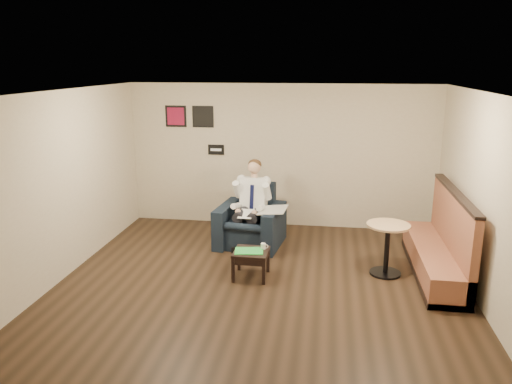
# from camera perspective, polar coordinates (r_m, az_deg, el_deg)

# --- Properties ---
(ground) EXTENTS (6.00, 6.00, 0.00)m
(ground) POSITION_cam_1_polar(r_m,az_deg,el_deg) (7.38, 0.43, -10.96)
(ground) COLOR black
(ground) RESTS_ON ground
(wall_back) EXTENTS (6.00, 0.02, 2.80)m
(wall_back) POSITION_cam_1_polar(r_m,az_deg,el_deg) (9.80, 2.89, 4.10)
(wall_back) COLOR beige
(wall_back) RESTS_ON ground
(wall_front) EXTENTS (6.00, 0.02, 2.80)m
(wall_front) POSITION_cam_1_polar(r_m,az_deg,el_deg) (4.12, -5.46, -11.19)
(wall_front) COLOR beige
(wall_front) RESTS_ON ground
(wall_left) EXTENTS (0.02, 6.00, 2.80)m
(wall_left) POSITION_cam_1_polar(r_m,az_deg,el_deg) (7.87, -21.71, 0.45)
(wall_left) COLOR beige
(wall_left) RESTS_ON ground
(wall_right) EXTENTS (0.02, 6.00, 2.80)m
(wall_right) POSITION_cam_1_polar(r_m,az_deg,el_deg) (7.14, 25.05, -1.28)
(wall_right) COLOR beige
(wall_right) RESTS_ON ground
(ceiling) EXTENTS (6.00, 6.00, 0.02)m
(ceiling) POSITION_cam_1_polar(r_m,az_deg,el_deg) (6.67, 0.48, 11.30)
(ceiling) COLOR white
(ceiling) RESTS_ON wall_back
(seating_sign) EXTENTS (0.32, 0.02, 0.20)m
(seating_sign) POSITION_cam_1_polar(r_m,az_deg,el_deg) (9.97, -4.59, 4.84)
(seating_sign) COLOR black
(seating_sign) RESTS_ON wall_back
(art_print_left) EXTENTS (0.42, 0.03, 0.42)m
(art_print_left) POSITION_cam_1_polar(r_m,az_deg,el_deg) (10.10, -9.14, 8.55)
(art_print_left) COLOR maroon
(art_print_left) RESTS_ON wall_back
(art_print_right) EXTENTS (0.42, 0.03, 0.42)m
(art_print_right) POSITION_cam_1_polar(r_m,az_deg,el_deg) (9.94, -6.08, 8.56)
(art_print_right) COLOR black
(art_print_right) RESTS_ON wall_back
(armchair) EXTENTS (1.22, 1.22, 1.05)m
(armchair) POSITION_cam_1_polar(r_m,az_deg,el_deg) (8.89, -0.66, -2.79)
(armchair) COLOR black
(armchair) RESTS_ON ground
(seated_man) EXTENTS (0.82, 1.11, 1.44)m
(seated_man) POSITION_cam_1_polar(r_m,az_deg,el_deg) (8.70, -0.92, -1.83)
(seated_man) COLOR white
(seated_man) RESTS_ON armchair
(lap_papers) EXTENTS (0.26, 0.36, 0.01)m
(lap_papers) POSITION_cam_1_polar(r_m,az_deg,el_deg) (8.62, -1.14, -2.51)
(lap_papers) COLOR white
(lap_papers) RESTS_ON seated_man
(newspaper) EXTENTS (0.50, 0.61, 0.01)m
(newspaper) POSITION_cam_1_polar(r_m,az_deg,el_deg) (8.61, 1.94, -2.04)
(newspaper) COLOR silver
(newspaper) RESTS_ON armchair
(side_table) EXTENTS (0.53, 0.53, 0.42)m
(side_table) POSITION_cam_1_polar(r_m,az_deg,el_deg) (7.66, -0.57, -8.23)
(side_table) COLOR black
(side_table) RESTS_ON ground
(green_folder) EXTENTS (0.46, 0.35, 0.01)m
(green_folder) POSITION_cam_1_polar(r_m,az_deg,el_deg) (7.57, -0.81, -6.75)
(green_folder) COLOR green
(green_folder) RESTS_ON side_table
(coffee_mug) EXTENTS (0.08, 0.08, 0.09)m
(coffee_mug) POSITION_cam_1_polar(r_m,az_deg,el_deg) (7.65, 0.83, -6.21)
(coffee_mug) COLOR white
(coffee_mug) RESTS_ON side_table
(smartphone) EXTENTS (0.14, 0.09, 0.01)m
(smartphone) POSITION_cam_1_polar(r_m,az_deg,el_deg) (7.71, -0.03, -6.34)
(smartphone) COLOR black
(smartphone) RESTS_ON side_table
(banquette) EXTENTS (0.60, 2.53, 1.30)m
(banquette) POSITION_cam_1_polar(r_m,az_deg,el_deg) (8.12, 19.89, -4.51)
(banquette) COLOR brown
(banquette) RESTS_ON ground
(cafe_table) EXTENTS (0.85, 0.85, 0.81)m
(cafe_table) POSITION_cam_1_polar(r_m,az_deg,el_deg) (7.95, 14.72, -6.36)
(cafe_table) COLOR tan
(cafe_table) RESTS_ON ground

